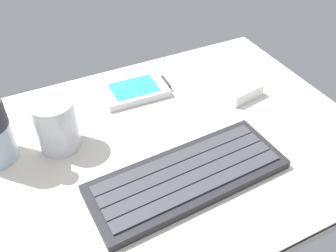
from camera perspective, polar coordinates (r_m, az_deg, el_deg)
name	(u,v)px	position (r cm, az deg, el deg)	size (l,w,h in cm)	color
ground_plane	(169,145)	(60.36, 0.10, -2.99)	(64.00, 48.00, 2.80)	beige
keyboard	(188,176)	(53.44, 3.11, -7.74)	(29.51, 12.42, 1.70)	#232328
handheld_device	(135,90)	(69.62, -5.20, 5.52)	(13.02, 8.07, 1.50)	silver
juice_cup	(57,127)	(58.83, -16.89, -0.13)	(6.40, 6.40, 8.50)	silver
charger_block	(239,90)	(70.06, 11.05, 5.59)	(7.00, 5.60, 2.40)	white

